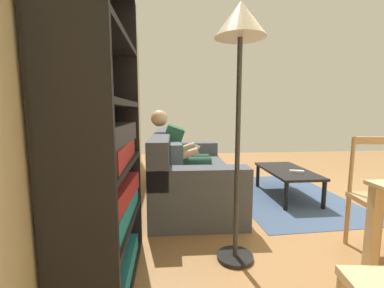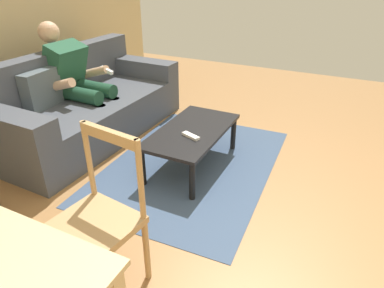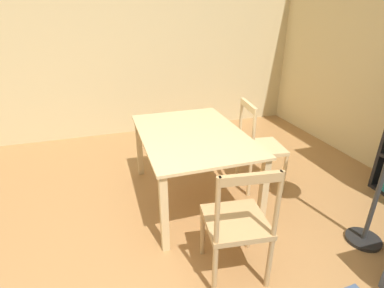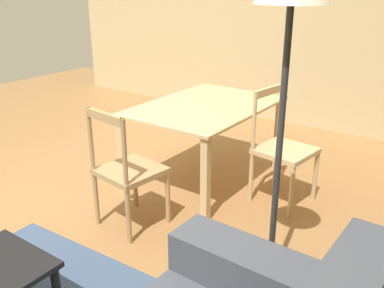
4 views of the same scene
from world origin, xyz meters
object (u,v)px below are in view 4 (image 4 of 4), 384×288
(dining_chair_facing_couch, at_px, (127,171))
(dining_chair_near_wall, at_px, (282,149))
(dining_table, at_px, (206,115))
(floor_lamp, at_px, (290,15))

(dining_chair_facing_couch, bearing_deg, dining_chair_near_wall, 143.71)
(dining_table, bearing_deg, dining_chair_facing_couch, -0.22)
(dining_table, bearing_deg, floor_lamp, 47.80)
(dining_chair_near_wall, distance_m, floor_lamp, 1.61)
(dining_table, relative_size, dining_chair_facing_couch, 1.49)
(dining_table, distance_m, floor_lamp, 1.86)
(dining_chair_facing_couch, xyz_separation_m, floor_lamp, (0.04, 1.18, 1.14))
(dining_table, bearing_deg, dining_chair_near_wall, 90.32)
(dining_table, xyz_separation_m, dining_chair_facing_couch, (1.02, -0.00, -0.17))
(dining_chair_near_wall, relative_size, floor_lamp, 0.51)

